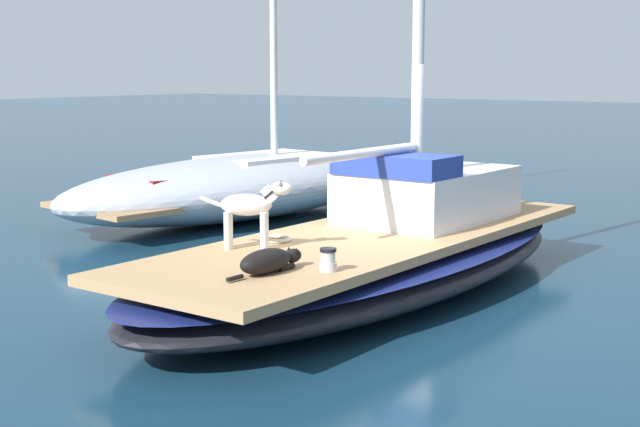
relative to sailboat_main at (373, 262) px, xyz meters
The scene contains 8 objects.
ground_plane 0.34m from the sailboat_main, ahead, with size 120.00×120.00×0.00m, color #143347.
sailboat_main is the anchor object (origin of this frame).
cabin_house 1.30m from the sailboat_main, 89.11° to the left, with size 1.43×2.24×0.84m.
dog_black 2.25m from the sailboat_main, 82.28° to the right, with size 0.29×0.95×0.22m.
dog_white 1.71m from the sailboat_main, 110.24° to the right, with size 0.84×0.58×0.70m.
deck_winch 2.00m from the sailboat_main, 69.33° to the right, with size 0.16×0.16×0.21m.
coiled_rope 1.19m from the sailboat_main, 120.40° to the right, with size 0.32×0.32×0.04m, color beige.
moored_boat_port_side 5.46m from the sailboat_main, 145.84° to the left, with size 3.46×7.29×7.57m.
Camera 1 is at (5.25, -8.26, 2.44)m, focal length 50.75 mm.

